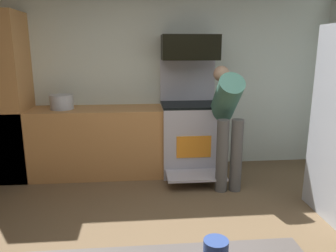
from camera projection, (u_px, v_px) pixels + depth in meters
name	position (u px, v px, depth m)	size (l,w,h in m)	color
wall_back	(152.00, 75.00, 4.55)	(5.20, 0.12, 2.60)	silver
lower_cabinet_run	(86.00, 142.00, 4.32)	(2.40, 0.60, 0.90)	#BA8049
cabinet_column	(3.00, 98.00, 4.09)	(0.60, 0.60, 2.10)	#BA8049
oven_range	(190.00, 136.00, 4.41)	(0.76, 1.02, 1.51)	#B4B4C5
microwave	(190.00, 47.00, 4.23)	(0.74, 0.38, 0.32)	black
person_cook	(227.00, 116.00, 3.87)	(0.31, 0.71, 1.45)	#545454
mug_coffee	(216.00, 251.00, 1.18)	(0.09, 0.09, 0.09)	navy
stock_pot	(62.00, 102.00, 4.17)	(0.29, 0.29, 0.18)	#B1BAC8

